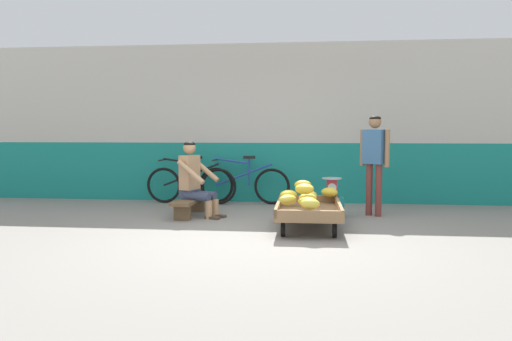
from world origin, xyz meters
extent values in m
plane|color=gray|center=(0.00, 0.00, 0.00)|extent=(80.00, 80.00, 0.00)
cube|color=#19847A|center=(0.00, 3.31, 0.54)|extent=(16.00, 0.30, 1.08)
cube|color=beige|center=(0.00, 3.31, 1.97)|extent=(16.00, 0.30, 1.79)
cube|color=#8E6B47|center=(0.62, 0.71, 0.23)|extent=(0.86, 1.45, 0.05)
cube|color=#8E6B47|center=(0.22, 0.70, 0.31)|extent=(0.06, 1.44, 0.10)
cube|color=#8E6B47|center=(1.02, 0.71, 0.31)|extent=(0.06, 1.44, 0.10)
cube|color=#8E6B47|center=(0.61, 1.41, 0.31)|extent=(0.84, 0.05, 0.10)
cube|color=#8E6B47|center=(0.63, 0.01, 0.31)|extent=(0.84, 0.05, 0.10)
cylinder|color=black|center=(0.30, 1.21, 0.09)|extent=(0.05, 0.18, 0.18)
cylinder|color=black|center=(0.93, 1.21, 0.09)|extent=(0.05, 0.18, 0.18)
cylinder|color=black|center=(0.31, 0.20, 0.09)|extent=(0.05, 0.18, 0.18)
cylinder|color=black|center=(0.94, 0.21, 0.09)|extent=(0.05, 0.18, 0.18)
ellipsoid|color=yellow|center=(0.34, 0.94, 0.42)|extent=(0.29, 0.25, 0.13)
ellipsoid|color=gold|center=(0.61, 0.29, 0.42)|extent=(0.27, 0.23, 0.13)
ellipsoid|color=gold|center=(0.64, 0.11, 0.42)|extent=(0.27, 0.23, 0.13)
ellipsoid|color=gold|center=(0.62, 0.95, 0.42)|extent=(0.30, 0.28, 0.13)
ellipsoid|color=gold|center=(0.36, 0.44, 0.42)|extent=(0.30, 0.28, 0.13)
ellipsoid|color=yellow|center=(0.61, 0.61, 0.42)|extent=(0.29, 0.26, 0.13)
ellipsoid|color=gold|center=(0.91, 1.29, 0.42)|extent=(0.28, 0.25, 0.13)
ellipsoid|color=yellow|center=(0.57, 0.52, 0.56)|extent=(0.25, 0.20, 0.13)
ellipsoid|color=gold|center=(0.56, 0.45, 0.56)|extent=(0.29, 0.26, 0.13)
ellipsoid|color=gold|center=(0.54, 1.03, 0.55)|extent=(0.27, 0.22, 0.13)
cube|color=brown|center=(-1.19, 1.53, 0.24)|extent=(0.36, 1.11, 0.05)
cube|color=brown|center=(-1.17, 1.92, 0.11)|extent=(0.24, 0.09, 0.22)
cube|color=brown|center=(-1.21, 1.15, 0.11)|extent=(0.24, 0.09, 0.22)
cylinder|color=tan|center=(-0.79, 1.48, 0.14)|extent=(0.10, 0.10, 0.27)
cube|color=#4C3D2D|center=(-0.73, 1.46, 0.02)|extent=(0.24, 0.16, 0.04)
cylinder|color=#38425B|center=(-0.97, 1.55, 0.32)|extent=(0.42, 0.26, 0.13)
cylinder|color=tan|center=(-0.85, 1.31, 0.14)|extent=(0.10, 0.10, 0.27)
cube|color=#4C3D2D|center=(-0.79, 1.29, 0.02)|extent=(0.24, 0.16, 0.04)
cylinder|color=#38425B|center=(-1.04, 1.38, 0.32)|extent=(0.42, 0.26, 0.13)
cube|color=#38425B|center=(-1.19, 1.53, 0.34)|extent=(0.30, 0.34, 0.14)
cube|color=tan|center=(-1.19, 1.53, 0.67)|extent=(0.28, 0.36, 0.52)
cylinder|color=tan|center=(-0.97, 1.67, 0.70)|extent=(0.47, 0.24, 0.36)
cylinder|color=tan|center=(-1.11, 1.29, 0.70)|extent=(0.47, 0.24, 0.36)
sphere|color=tan|center=(-1.19, 1.53, 1.05)|extent=(0.19, 0.19, 0.19)
ellipsoid|color=black|center=(-1.19, 1.53, 1.10)|extent=(0.17, 0.17, 0.09)
cube|color=#19847F|center=(0.96, 1.71, 0.15)|extent=(0.36, 0.28, 0.30)
cylinder|color=#28282D|center=(0.96, 1.71, 0.32)|extent=(0.20, 0.20, 0.03)
cube|color=#C6384C|center=(0.96, 1.71, 0.45)|extent=(0.16, 0.10, 0.24)
cylinder|color=white|center=(0.96, 1.65, 0.45)|extent=(0.13, 0.01, 0.13)
cylinder|color=#B2B5BA|center=(0.96, 1.71, 0.58)|extent=(0.30, 0.30, 0.01)
torus|color=black|center=(-1.99, 2.84, 0.32)|extent=(0.64, 0.09, 0.64)
torus|color=black|center=(-0.98, 2.77, 0.32)|extent=(0.64, 0.09, 0.64)
cylinder|color=black|center=(-1.49, 2.80, 0.52)|extent=(1.03, 0.11, 0.43)
cylinder|color=black|center=(-1.39, 2.79, 0.56)|extent=(0.04, 0.04, 0.48)
cylinder|color=black|center=(-1.69, 2.82, 0.76)|extent=(0.62, 0.08, 0.12)
cube|color=black|center=(-1.39, 2.79, 0.83)|extent=(0.21, 0.11, 0.05)
cylinder|color=black|center=(-1.99, 2.84, 0.78)|extent=(0.06, 0.48, 0.03)
torus|color=black|center=(-1.06, 2.94, 0.32)|extent=(0.64, 0.10, 0.64)
torus|color=black|center=(-0.04, 2.86, 0.32)|extent=(0.64, 0.10, 0.64)
cylinder|color=#234299|center=(-0.55, 2.90, 0.52)|extent=(1.03, 0.12, 0.43)
cylinder|color=#234299|center=(-0.45, 2.90, 0.56)|extent=(0.04, 0.04, 0.48)
cylinder|color=#234299|center=(-0.75, 2.92, 0.76)|extent=(0.62, 0.08, 0.12)
cube|color=black|center=(-0.45, 2.90, 0.83)|extent=(0.21, 0.12, 0.05)
cylinder|color=black|center=(-1.06, 2.94, 0.78)|extent=(0.06, 0.48, 0.03)
cylinder|color=brown|center=(1.67, 1.82, 0.40)|extent=(0.10, 0.10, 0.80)
cylinder|color=brown|center=(1.54, 1.91, 0.40)|extent=(0.10, 0.10, 0.80)
cube|color=#386693|center=(1.60, 1.86, 1.06)|extent=(0.38, 0.35, 0.52)
cylinder|color=#9E704C|center=(1.77, 1.74, 1.04)|extent=(0.07, 0.07, 0.56)
cylinder|color=#9E704C|center=(1.43, 1.99, 1.04)|extent=(0.07, 0.07, 0.56)
sphere|color=#9E704C|center=(1.60, 1.86, 1.44)|extent=(0.19, 0.19, 0.19)
ellipsoid|color=black|center=(1.60, 1.86, 1.49)|extent=(0.17, 0.17, 0.09)
camera|label=1|loc=(0.66, -5.93, 1.31)|focal=35.30mm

